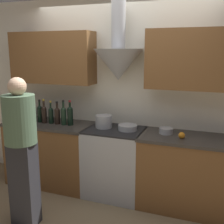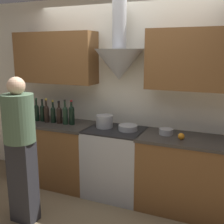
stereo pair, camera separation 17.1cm
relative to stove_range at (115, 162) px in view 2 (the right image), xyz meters
The scene contains 20 objects.
ground_plane 0.58m from the stove_range, 90.00° to the right, with size 12.00×12.00×0.00m, color #847051.
wall_back 1.05m from the stove_range, 92.68° to the left, with size 8.40×0.63×2.60m.
counter_left 0.98m from the stove_range, behind, with size 1.24×0.62×0.91m.
counter_right 0.94m from the stove_range, ahead, with size 1.17×0.62×0.91m.
stove_range is the anchor object (origin of this frame).
wine_bottle_0 1.62m from the stove_range, behind, with size 0.07×0.07×0.33m.
wine_bottle_1 1.53m from the stove_range, behind, with size 0.08×0.08×0.32m.
wine_bottle_2 1.43m from the stove_range, behind, with size 0.07×0.07×0.31m.
wine_bottle_3 1.35m from the stove_range, behind, with size 0.07×0.07×0.33m.
wine_bottle_4 1.27m from the stove_range, behind, with size 0.07×0.07×0.32m.
wine_bottle_5 1.19m from the stove_range, behind, with size 0.07×0.07×0.34m.
wine_bottle_6 1.10m from the stove_range, behind, with size 0.07×0.07×0.32m.
wine_bottle_7 1.02m from the stove_range, behind, with size 0.08×0.08×0.32m.
wine_bottle_8 0.94m from the stove_range, behind, with size 0.07×0.07×0.34m.
wine_bottle_9 0.87m from the stove_range, behind, with size 0.08×0.08×0.34m.
stock_pot 0.56m from the stove_range, 168.45° to the left, with size 0.22×0.22×0.16m.
mixing_bowl 0.51m from the stove_range, ahead, with size 0.24×0.24×0.07m.
orange_fruit 0.99m from the stove_range, ahead, with size 0.08×0.08×0.08m.
saucepan 0.81m from the stove_range, ahead, with size 0.17×0.17×0.07m.
person_foreground_left 1.28m from the stove_range, 126.33° to the right, with size 0.34×0.34×1.64m.
Camera 2 is at (1.35, -2.86, 1.91)m, focal length 45.00 mm.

